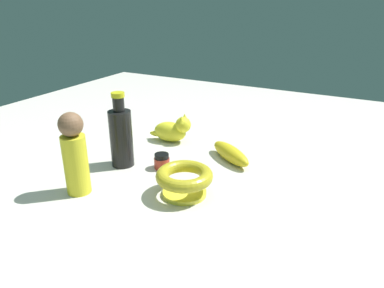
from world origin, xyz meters
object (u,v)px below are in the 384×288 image
at_px(banana, 231,153).
at_px(bottle_tall, 121,136).
at_px(cat_figurine, 173,130).
at_px(nail_polish_jar, 161,162).
at_px(bowl, 184,179).
at_px(person_figure_adult, 75,154).

relative_size(banana, bottle_tall, 0.81).
relative_size(cat_figurine, bottle_tall, 0.69).
relative_size(nail_polish_jar, bottle_tall, 0.21).
distance_m(cat_figurine, nail_polish_jar, 0.20).
bearing_deg(cat_figurine, bowl, 125.22).
height_order(cat_figurine, bowl, cat_figurine).
distance_m(banana, person_figure_adult, 0.42).
bearing_deg(cat_figurine, person_figure_adult, 84.85).
xyz_separation_m(banana, bowl, (0.02, 0.22, 0.02)).
bearing_deg(banana, bowl, 119.19).
bearing_deg(person_figure_adult, nail_polish_jar, -118.28).
bearing_deg(nail_polish_jar, bowl, 143.51).
distance_m(nail_polish_jar, bowl, 0.15).
relative_size(cat_figurine, person_figure_adult, 0.71).
bearing_deg(cat_figurine, nail_polish_jar, 111.19).
bearing_deg(nail_polish_jar, bottle_tall, 14.87).
height_order(nail_polish_jar, person_figure_adult, person_figure_adult).
height_order(bowl, bottle_tall, bottle_tall).
xyz_separation_m(banana, cat_figurine, (0.22, -0.05, 0.02)).
bearing_deg(cat_figurine, bottle_tall, 80.60).
distance_m(banana, cat_figurine, 0.22).
bearing_deg(bottle_tall, bowl, 164.77).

